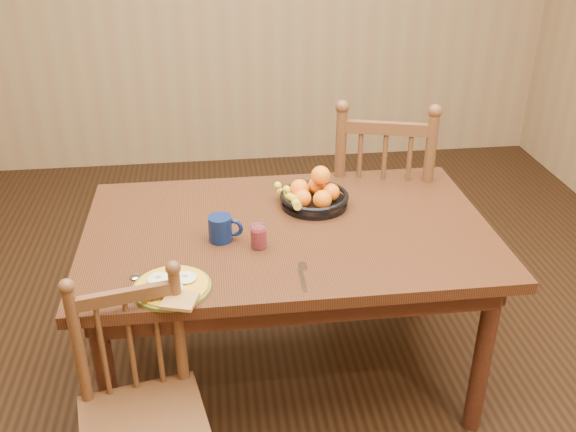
{
  "coord_description": "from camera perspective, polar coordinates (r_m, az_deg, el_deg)",
  "views": [
    {
      "loc": [
        -0.28,
        -2.2,
        1.98
      ],
      "look_at": [
        0.0,
        0.0,
        0.8
      ],
      "focal_mm": 40.0,
      "sensor_mm": 36.0,
      "label": 1
    }
  ],
  "objects": [
    {
      "name": "room",
      "position": [
        2.31,
        0.0,
        12.16
      ],
      "size": [
        4.52,
        5.02,
        2.72
      ],
      "color": "black",
      "rests_on": "ground"
    },
    {
      "name": "chair_far",
      "position": [
        3.23,
        8.22,
        0.95
      ],
      "size": [
        0.6,
        0.58,
        1.08
      ],
      "rotation": [
        0.0,
        0.0,
        2.87
      ],
      "color": "#442A14",
      "rests_on": "ground"
    },
    {
      "name": "spoon",
      "position": [
        2.27,
        -13.41,
        -5.59
      ],
      "size": [
        0.05,
        0.16,
        0.01
      ],
      "rotation": [
        0.0,
        0.0,
        -0.17
      ],
      "color": "silver",
      "rests_on": "dining_table"
    },
    {
      "name": "coffee_mug",
      "position": [
        2.44,
        -5.94,
        -1.09
      ],
      "size": [
        0.13,
        0.09,
        0.1
      ],
      "color": "#0B173C",
      "rests_on": "dining_table"
    },
    {
      "name": "dining_table",
      "position": [
        2.58,
        0.0,
        -2.65
      ],
      "size": [
        1.6,
        1.0,
        0.75
      ],
      "color": "black",
      "rests_on": "ground"
    },
    {
      "name": "breakfast_plate",
      "position": [
        2.19,
        -10.23,
        -6.23
      ],
      "size": [
        0.26,
        0.3,
        0.04
      ],
      "color": "#59601E",
      "rests_on": "dining_table"
    },
    {
      "name": "juice_glass",
      "position": [
        2.38,
        -2.63,
        -1.89
      ],
      "size": [
        0.06,
        0.06,
        0.09
      ],
      "color": "silver",
      "rests_on": "dining_table"
    },
    {
      "name": "chair_near",
      "position": [
        2.24,
        -12.85,
        -16.76
      ],
      "size": [
        0.46,
        0.45,
        0.88
      ],
      "rotation": [
        0.0,
        0.0,
        0.2
      ],
      "color": "#442A14",
      "rests_on": "ground"
    },
    {
      "name": "fruit_bowl",
      "position": [
        2.69,
        2.26,
        1.87
      ],
      "size": [
        0.32,
        0.29,
        0.17
      ],
      "color": "black",
      "rests_on": "dining_table"
    },
    {
      "name": "fork",
      "position": [
        2.24,
        1.31,
        -5.23
      ],
      "size": [
        0.03,
        0.18,
        0.0
      ],
      "rotation": [
        0.0,
        0.0,
        -0.01
      ],
      "color": "silver",
      "rests_on": "dining_table"
    }
  ]
}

